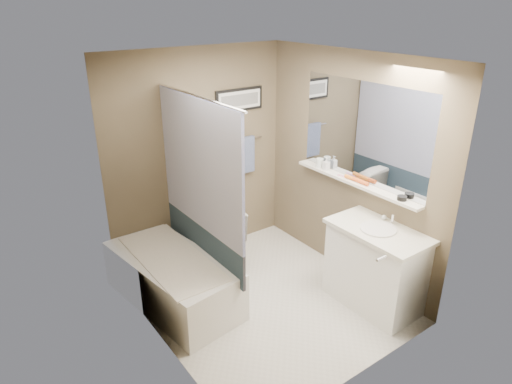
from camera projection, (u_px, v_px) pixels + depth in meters
ground at (265, 300)px, 4.67m from camera, size 2.50×2.50×0.00m
ceiling at (267, 60)px, 3.73m from camera, size 2.20×2.50×0.04m
wall_back at (199, 157)px, 5.11m from camera, size 2.20×0.04×2.40m
wall_front at (368, 246)px, 3.28m from camera, size 2.20×0.04×2.40m
wall_left at (157, 224)px, 3.61m from camera, size 0.04×2.50×2.40m
wall_right at (348, 168)px, 4.78m from camera, size 0.04×2.50×2.40m
tile_surround at (134, 223)px, 4.06m from camera, size 0.02×1.55×2.00m
curtain_rod at (196, 96)px, 4.02m from camera, size 0.02×1.55×0.02m
curtain_upper at (200, 166)px, 4.27m from camera, size 0.03×1.45×1.28m
curtain_lower at (204, 242)px, 4.60m from camera, size 0.03×1.45×0.36m
mirror at (363, 133)px, 4.51m from camera, size 0.02×1.60×1.00m
shelf at (354, 183)px, 4.68m from camera, size 0.12×1.60×0.03m
towel_bar at (241, 141)px, 5.36m from camera, size 0.60×0.02×0.02m
towel at (242, 156)px, 5.41m from camera, size 0.34×0.05×0.44m
art_frame at (239, 100)px, 5.18m from camera, size 0.62×0.02×0.26m
art_mat at (240, 100)px, 5.17m from camera, size 0.56×0.00×0.20m
art_image at (240, 100)px, 5.17m from camera, size 0.50×0.00×0.13m
door at (414, 249)px, 3.65m from camera, size 0.80×0.02×2.00m
door_handle at (381, 258)px, 3.51m from camera, size 0.10×0.02×0.02m
bathtub at (173, 280)px, 4.56m from camera, size 0.89×1.58×0.50m
tub_rim at (171, 258)px, 4.47m from camera, size 0.56×1.36×0.02m
toilet at (215, 235)px, 5.14m from camera, size 0.49×0.79×0.77m
vanity at (375, 269)px, 4.47m from camera, size 0.51×0.91×0.80m
countertop at (379, 231)px, 4.30m from camera, size 0.54×0.96×0.04m
sink_basin at (378, 229)px, 4.29m from camera, size 0.34×0.34×0.01m
faucet_spout at (393, 219)px, 4.38m from camera, size 0.02×0.02×0.10m
faucet_knob at (384, 217)px, 4.46m from camera, size 0.05×0.05×0.05m
candle_bowl_near at (402, 198)px, 4.23m from camera, size 0.09×0.09×0.04m
hair_brush_front at (360, 181)px, 4.62m from camera, size 0.04×0.22×0.04m
hair_brush_back at (354, 179)px, 4.68m from camera, size 0.06×0.22×0.04m
pink_comb at (344, 177)px, 4.79m from camera, size 0.05×0.16×0.01m
glass_jar at (320, 163)px, 5.05m from camera, size 0.08×0.08×0.10m
soap_bottle at (326, 164)px, 4.97m from camera, size 0.06×0.07×0.14m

